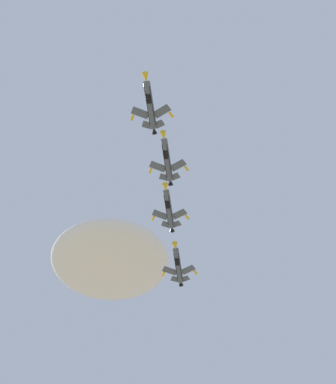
% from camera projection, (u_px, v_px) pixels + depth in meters
% --- Properties ---
extents(cloud_low_wispy, '(44.76, 38.41, 15.22)m').
position_uv_depth(cloud_low_wispy, '(110.00, 261.00, 233.86)').
color(cloud_low_wispy, white).
extents(fighter_jet_lead, '(10.48, 15.91, 4.38)m').
position_uv_depth(fighter_jet_lead, '(150.00, 104.00, 146.62)').
color(fighter_jet_lead, '#4C5666').
extents(fighter_jet_left_wing, '(10.48, 15.91, 4.38)m').
position_uv_depth(fighter_jet_left_wing, '(167.00, 159.00, 158.47)').
color(fighter_jet_left_wing, '#4C5666').
extents(fighter_jet_right_wing, '(10.46, 15.91, 4.38)m').
position_uv_depth(fighter_jet_right_wing, '(169.00, 208.00, 167.80)').
color(fighter_jet_right_wing, '#4C5666').
extents(fighter_jet_left_outer, '(10.49, 15.91, 4.37)m').
position_uv_depth(fighter_jet_left_outer, '(178.00, 265.00, 176.58)').
color(fighter_jet_left_outer, '#4C5666').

